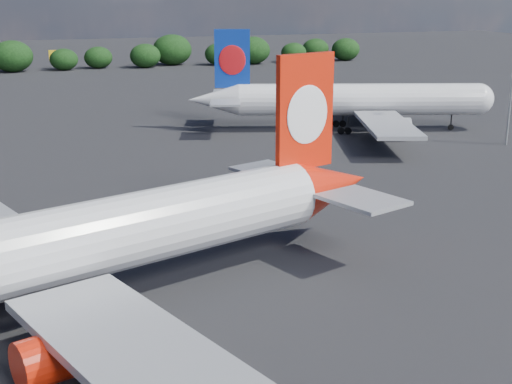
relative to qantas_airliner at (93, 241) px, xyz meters
name	(u,v)px	position (x,y,z in m)	size (l,w,h in m)	color
ground	(28,166)	(-3.65, 47.80, -5.38)	(500.00, 500.00, 0.00)	black
qantas_airliner	(93,241)	(0.00, 0.00, 0.00)	(52.68, 50.62, 17.67)	silver
china_southern_airliner	(348,100)	(47.71, 56.75, -0.32)	(49.91, 47.89, 16.62)	silver
billboard_yellow	(58,56)	(8.35, 169.80, -1.51)	(5.00, 0.30, 5.50)	gold
horizon_treeline	(32,57)	(1.13, 167.04, -1.53)	(204.78, 15.91, 9.33)	black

